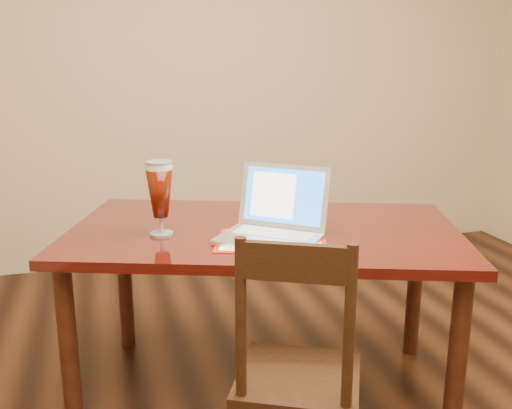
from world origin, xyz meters
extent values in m
cube|color=tan|center=(0.00, 2.50, 1.35)|extent=(4.50, 0.01, 2.70)
cube|color=#450B09|center=(-0.15, 0.76, 0.71)|extent=(1.75, 1.33, 0.04)
cylinder|color=#371B0D|center=(-0.92, 0.65, 0.34)|extent=(0.07, 0.07, 0.69)
cylinder|color=#371B0D|center=(0.39, 0.20, 0.34)|extent=(0.07, 0.07, 0.69)
cylinder|color=#371B0D|center=(-0.69, 1.33, 0.34)|extent=(0.07, 0.07, 0.69)
cylinder|color=#371B0D|center=(0.63, 0.87, 0.34)|extent=(0.07, 0.07, 0.69)
cube|color=#A61E0F|center=(-0.17, 0.59, 0.73)|extent=(0.48, 0.41, 0.00)
cube|color=white|center=(-0.17, 0.59, 0.73)|extent=(0.43, 0.36, 0.00)
cube|color=silver|center=(-0.19, 0.58, 0.74)|extent=(0.44, 0.42, 0.02)
cube|color=silver|center=(-0.15, 0.62, 0.75)|extent=(0.30, 0.27, 0.00)
cube|color=#BBBCC0|center=(-0.23, 0.53, 0.75)|extent=(0.11, 0.11, 0.00)
cube|color=silver|center=(-0.09, 0.70, 0.87)|extent=(0.33, 0.28, 0.24)
cube|color=blue|center=(-0.09, 0.70, 0.87)|extent=(0.28, 0.24, 0.20)
cube|color=white|center=(-0.12, 0.73, 0.87)|extent=(0.17, 0.15, 0.17)
cylinder|color=silver|center=(-0.56, 0.78, 0.73)|extent=(0.09, 0.09, 0.01)
cylinder|color=silver|center=(-0.56, 0.78, 0.77)|extent=(0.02, 0.02, 0.06)
cylinder|color=beige|center=(-0.56, 0.78, 0.99)|extent=(0.10, 0.10, 0.02)
cylinder|color=silver|center=(-0.56, 0.78, 1.01)|extent=(0.10, 0.10, 0.01)
cylinder|color=silver|center=(-0.10, 1.11, 0.75)|extent=(0.06, 0.06, 0.04)
cylinder|color=silver|center=(0.03, 1.03, 0.75)|extent=(0.06, 0.06, 0.04)
cube|color=black|center=(-0.20, 0.19, 0.39)|extent=(0.51, 0.50, 0.04)
cylinder|color=black|center=(-0.28, 0.39, 0.19)|extent=(0.04, 0.04, 0.37)
cylinder|color=black|center=(-0.41, 0.13, 0.66)|extent=(0.03, 0.03, 0.49)
cylinder|color=black|center=(-0.13, -0.01, 0.66)|extent=(0.03, 0.03, 0.49)
cube|color=black|center=(-0.27, 0.06, 0.84)|extent=(0.29, 0.16, 0.11)
camera|label=1|loc=(-0.77, -1.34, 1.39)|focal=40.00mm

